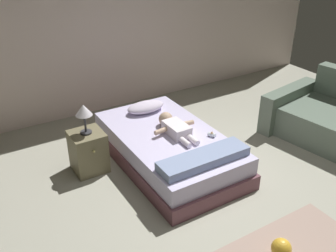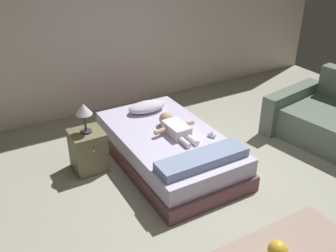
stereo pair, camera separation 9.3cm
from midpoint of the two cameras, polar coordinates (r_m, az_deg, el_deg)
ground_plane at (r=3.88m, az=9.68°, el=-13.42°), size 8.00×8.00×0.00m
wall_behind_bed at (r=5.63m, az=-9.17°, el=16.45°), size 8.00×0.12×2.87m
bed at (r=4.52m, az=0.59°, el=-3.31°), size 1.11×1.98×0.38m
pillow at (r=4.92m, az=-2.68°, el=2.91°), size 0.50×0.27×0.13m
baby at (r=4.43m, az=1.56°, el=-0.14°), size 0.53×0.68×0.17m
toothbrush at (r=4.61m, az=3.58°, el=0.23°), size 0.06×0.12×0.02m
nightstand at (r=4.46m, az=-11.31°, el=-3.63°), size 0.37×0.40×0.48m
lamp at (r=4.22m, az=-11.95°, el=2.23°), size 0.18×0.18×0.35m
toy_ball at (r=3.53m, az=16.95°, el=-17.46°), size 0.17×0.17×0.17m
blanket at (r=3.89m, az=5.91°, el=-4.96°), size 1.00×0.28×0.10m
baby_bottle at (r=4.37m, az=7.22°, el=-1.36°), size 0.08×0.10×0.07m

